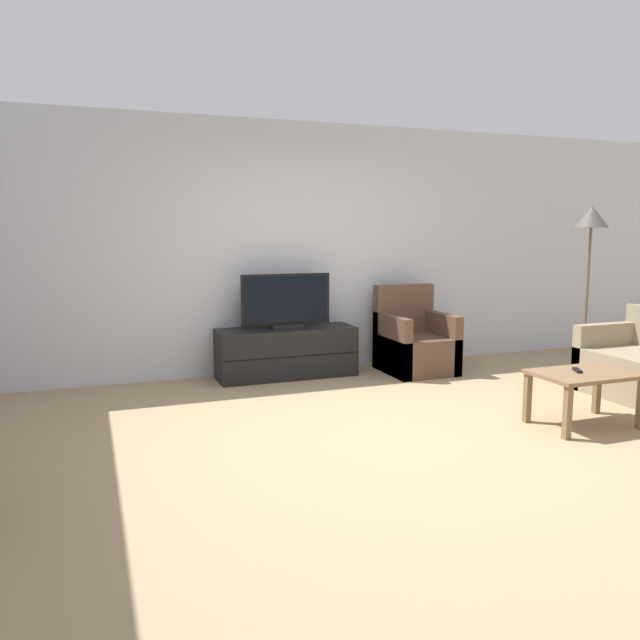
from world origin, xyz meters
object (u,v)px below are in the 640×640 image
at_px(remote, 577,370).
at_px(floor_lamp, 591,229).
at_px(tv, 286,303).
at_px(tv_stand, 286,352).
at_px(armchair, 414,344).
at_px(coffee_table, 584,380).

xyz_separation_m(remote, floor_lamp, (1.26, 1.27, 1.12)).
bearing_deg(floor_lamp, tv, 159.01).
bearing_deg(tv_stand, floor_lamp, -21.03).
relative_size(remote, floor_lamp, 0.08).
height_order(tv_stand, armchair, armchair).
xyz_separation_m(tv_stand, floor_lamp, (2.93, -1.13, 1.30)).
bearing_deg(coffee_table, floor_lamp, 46.84).
distance_m(coffee_table, floor_lamp, 2.15).
height_order(tv_stand, remote, tv_stand).
bearing_deg(remote, floor_lamp, 71.86).
height_order(armchair, floor_lamp, floor_lamp).
bearing_deg(coffee_table, tv, 125.16).
bearing_deg(tv_stand, coffee_table, -54.86).
height_order(armchair, coffee_table, armchair).
relative_size(tv_stand, tv, 1.52).
distance_m(armchair, remote, 2.18).
relative_size(armchair, coffee_table, 1.17).
relative_size(tv, remote, 6.35).
bearing_deg(coffee_table, armchair, 98.03).
height_order(remote, floor_lamp, floor_lamp).
xyz_separation_m(tv_stand, remote, (1.67, -2.39, 0.18)).
relative_size(tv_stand, coffee_table, 1.83).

